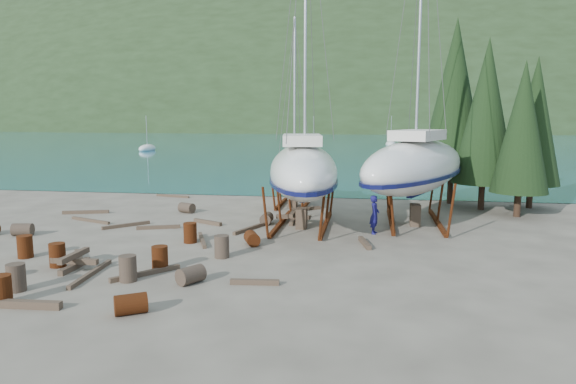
# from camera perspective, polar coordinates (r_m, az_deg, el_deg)

# --- Properties ---
(ground) EXTENTS (600.00, 600.00, 0.00)m
(ground) POSITION_cam_1_polar(r_m,az_deg,el_deg) (21.07, -7.43, -6.77)
(ground) COLOR #585046
(ground) RESTS_ON ground
(bay_water) EXTENTS (700.00, 700.00, 0.00)m
(bay_water) POSITION_cam_1_polar(r_m,az_deg,el_deg) (334.60, 7.97, 7.30)
(bay_water) COLOR #186279
(bay_water) RESTS_ON ground
(far_hill) EXTENTS (800.00, 360.00, 110.00)m
(far_hill) POSITION_cam_1_polar(r_m,az_deg,el_deg) (339.60, 7.98, 7.31)
(far_hill) COLOR #213018
(far_hill) RESTS_ON ground
(far_house_left) EXTENTS (6.60, 5.60, 5.60)m
(far_house_left) POSITION_cam_1_polar(r_m,az_deg,el_deg) (219.61, -8.61, 7.56)
(far_house_left) COLOR beige
(far_house_left) RESTS_ON ground
(far_house_center) EXTENTS (6.60, 5.60, 5.60)m
(far_house_center) POSITION_cam_1_polar(r_m,az_deg,el_deg) (211.11, 1.89, 7.62)
(far_house_center) COLOR beige
(far_house_center) RESTS_ON ground
(far_house_right) EXTENTS (6.60, 5.60, 5.60)m
(far_house_right) POSITION_cam_1_polar(r_m,az_deg,el_deg) (210.92, 15.62, 7.32)
(far_house_right) COLOR beige
(far_house_right) RESTS_ON ground
(cypress_near_right) EXTENTS (3.60, 3.60, 10.00)m
(cypress_near_right) POSITION_cam_1_polar(r_m,az_deg,el_deg) (32.22, 21.15, 8.36)
(cypress_near_right) COLOR black
(cypress_near_right) RESTS_ON ground
(cypress_mid_right) EXTENTS (3.06, 3.06, 8.50)m
(cypress_mid_right) POSITION_cam_1_polar(r_m,az_deg,el_deg) (30.63, 24.60, 6.56)
(cypress_mid_right) COLOR black
(cypress_mid_right) RESTS_ON ground
(cypress_back_left) EXTENTS (4.14, 4.14, 11.50)m
(cypress_back_left) POSITION_cam_1_polar(r_m,az_deg,el_deg) (33.93, 18.00, 9.95)
(cypress_back_left) COLOR black
(cypress_back_left) RESTS_ON ground
(cypress_far_right) EXTENTS (3.24, 3.24, 9.00)m
(cypress_far_right) POSITION_cam_1_polar(r_m,az_deg,el_deg) (33.93, 25.73, 7.08)
(cypress_far_right) COLOR black
(cypress_far_right) RESTS_ON ground
(moored_boat_left) EXTENTS (2.00, 5.00, 6.05)m
(moored_boat_left) POSITION_cam_1_polar(r_m,az_deg,el_deg) (87.34, -15.37, 4.69)
(moored_boat_left) COLOR white
(moored_boat_left) RESTS_ON ground
(moored_boat_mid) EXTENTS (2.00, 5.00, 6.05)m
(moored_boat_mid) POSITION_cam_1_polar(r_m,az_deg,el_deg) (99.73, 11.35, 5.24)
(moored_boat_mid) COLOR white
(moored_boat_mid) RESTS_ON ground
(moored_boat_far) EXTENTS (2.00, 5.00, 6.05)m
(moored_boat_far) POSITION_cam_1_polar(r_m,az_deg,el_deg) (130.34, 2.83, 6.07)
(moored_boat_far) COLOR white
(moored_boat_far) RESTS_ON ground
(large_sailboat_near) EXTENTS (4.88, 11.59, 17.70)m
(large_sailboat_near) POSITION_cam_1_polar(r_m,az_deg,el_deg) (25.61, 1.70, 2.47)
(large_sailboat_near) COLOR white
(large_sailboat_near) RESTS_ON ground
(large_sailboat_far) EXTENTS (7.74, 12.00, 18.37)m
(large_sailboat_far) POSITION_cam_1_polar(r_m,az_deg,el_deg) (27.03, 14.02, 2.85)
(large_sailboat_far) COLOR white
(large_sailboat_far) RESTS_ON ground
(small_sailboat_shore) EXTENTS (3.38, 7.40, 11.40)m
(small_sailboat_shore) POSITION_cam_1_polar(r_m,az_deg,el_deg) (31.64, 0.62, 1.83)
(small_sailboat_shore) COLOR white
(small_sailboat_shore) RESTS_ON ground
(worker) EXTENTS (0.51, 0.71, 1.83)m
(worker) POSITION_cam_1_polar(r_m,az_deg,el_deg) (24.48, 9.60, -2.50)
(worker) COLOR navy
(worker) RESTS_ON ground
(drum_0) EXTENTS (0.58, 0.58, 0.88)m
(drum_0) POSITION_cam_1_polar(r_m,az_deg,el_deg) (20.79, -24.25, -6.40)
(drum_0) COLOR #582E0F
(drum_0) RESTS_ON ground
(drum_1) EXTENTS (0.96, 1.05, 0.58)m
(drum_1) POSITION_cam_1_polar(r_m,az_deg,el_deg) (17.47, -10.74, -9.04)
(drum_1) COLOR #2D2823
(drum_1) RESTS_ON ground
(drum_3) EXTENTS (0.58, 0.58, 0.88)m
(drum_3) POSITION_cam_1_polar(r_m,az_deg,el_deg) (17.46, -29.24, -9.47)
(drum_3) COLOR #582E0F
(drum_3) RESTS_ON ground
(drum_5) EXTENTS (0.58, 0.58, 0.88)m
(drum_5) POSITION_cam_1_polar(r_m,az_deg,el_deg) (20.33, -7.37, -6.04)
(drum_5) COLOR #2D2823
(drum_5) RESTS_ON ground
(drum_6) EXTENTS (0.89, 1.04, 0.58)m
(drum_6) POSITION_cam_1_polar(r_m,az_deg,el_deg) (22.19, -4.02, -5.17)
(drum_6) COLOR #582E0F
(drum_6) RESTS_ON ground
(drum_8) EXTENTS (0.58, 0.58, 0.88)m
(drum_8) POSITION_cam_1_polar(r_m,az_deg,el_deg) (22.64, -27.18, -5.42)
(drum_8) COLOR #582E0F
(drum_8) RESTS_ON ground
(drum_9) EXTENTS (1.04, 0.88, 0.58)m
(drum_9) POSITION_cam_1_polar(r_m,az_deg,el_deg) (30.09, -11.19, -1.73)
(drum_9) COLOR #2D2823
(drum_9) RESTS_ON ground
(drum_10) EXTENTS (0.58, 0.58, 0.88)m
(drum_10) POSITION_cam_1_polar(r_m,az_deg,el_deg) (19.12, -14.05, -7.15)
(drum_10) COLOR #582E0F
(drum_10) RESTS_ON ground
(drum_11) EXTENTS (0.58, 0.88, 0.58)m
(drum_11) POSITION_cam_1_polar(r_m,az_deg,el_deg) (26.43, -2.39, -2.96)
(drum_11) COLOR #2D2823
(drum_11) RESTS_ON ground
(drum_12) EXTENTS (1.05, 0.96, 0.58)m
(drum_12) POSITION_cam_1_polar(r_m,az_deg,el_deg) (15.29, -17.06, -11.81)
(drum_12) COLOR #582E0F
(drum_12) RESTS_ON ground
(drum_14) EXTENTS (0.58, 0.58, 0.88)m
(drum_14) POSITION_cam_1_polar(r_m,az_deg,el_deg) (22.93, -10.82, -4.47)
(drum_14) COLOR #582E0F
(drum_14) RESTS_ON ground
(drum_15) EXTENTS (0.97, 0.74, 0.58)m
(drum_15) POSITION_cam_1_polar(r_m,az_deg,el_deg) (26.85, -27.40, -3.72)
(drum_15) COLOR #2D2823
(drum_15) RESTS_ON ground
(drum_16) EXTENTS (0.58, 0.58, 0.88)m
(drum_16) POSITION_cam_1_polar(r_m,az_deg,el_deg) (18.53, -27.97, -8.39)
(drum_16) COLOR #2D2823
(drum_16) RESTS_ON ground
(drum_17) EXTENTS (0.58, 0.58, 0.88)m
(drum_17) POSITION_cam_1_polar(r_m,az_deg,el_deg) (18.16, -17.37, -8.11)
(drum_17) COLOR #2D2823
(drum_17) RESTS_ON ground
(timber_0) EXTENTS (2.57, 0.73, 0.14)m
(timber_0) POSITION_cam_1_polar(r_m,az_deg,el_deg) (36.23, -12.69, -0.44)
(timber_0) COLOR brown
(timber_0) RESTS_ON ground
(timber_1) EXTENTS (0.58, 1.81, 0.19)m
(timber_1) POSITION_cam_1_polar(r_m,az_deg,el_deg) (22.42, 8.52, -5.61)
(timber_1) COLOR brown
(timber_1) RESTS_ON ground
(timber_2) EXTENTS (2.50, 0.90, 0.19)m
(timber_2) POSITION_cam_1_polar(r_m,az_deg,el_deg) (31.48, -21.55, -2.08)
(timber_2) COLOR brown
(timber_2) RESTS_ON ground
(timber_3) EXTENTS (0.38, 3.11, 0.15)m
(timber_3) POSITION_cam_1_polar(r_m,az_deg,el_deg) (19.28, -21.07, -8.46)
(timber_3) COLOR brown
(timber_3) RESTS_ON ground
(timber_4) EXTENTS (2.03, 0.87, 0.17)m
(timber_4) POSITION_cam_1_polar(r_m,az_deg,el_deg) (26.11, -14.20, -3.81)
(timber_4) COLOR brown
(timber_4) RESTS_ON ground
(timber_5) EXTENTS (1.80, 2.07, 0.16)m
(timber_5) POSITION_cam_1_polar(r_m,az_deg,el_deg) (18.72, -15.52, -8.68)
(timber_5) COLOR brown
(timber_5) RESTS_ON ground
(timber_6) EXTENTS (1.76, 1.23, 0.19)m
(timber_6) POSITION_cam_1_polar(r_m,az_deg,el_deg) (30.32, 1.92, -1.88)
(timber_6) COLOR brown
(timber_6) RESTS_ON ground
(timber_7) EXTENTS (1.63, 0.33, 0.17)m
(timber_7) POSITION_cam_1_polar(r_m,az_deg,el_deg) (17.14, -3.72, -9.95)
(timber_7) COLOR brown
(timber_7) RESTS_ON ground
(timber_8) EXTENTS (1.75, 1.04, 0.19)m
(timber_8) POSITION_cam_1_polar(r_m,az_deg,el_deg) (26.79, -8.93, -3.33)
(timber_8) COLOR brown
(timber_8) RESTS_ON ground
(timber_10) EXTENTS (1.17, 2.67, 0.16)m
(timber_10) POSITION_cam_1_polar(r_m,az_deg,el_deg) (25.19, -4.15, -4.03)
(timber_10) COLOR brown
(timber_10) RESTS_ON ground
(timber_11) EXTENTS (1.15, 2.45, 0.15)m
(timber_11) POSITION_cam_1_polar(r_m,az_deg,el_deg) (23.09, -9.52, -5.28)
(timber_11) COLOR brown
(timber_11) RESTS_ON ground
(timber_12) EXTENTS (1.27, 1.63, 0.17)m
(timber_12) POSITION_cam_1_polar(r_m,az_deg,el_deg) (21.65, -22.18, -6.68)
(timber_12) COLOR brown
(timber_12) RESTS_ON ground
(timber_15) EXTENTS (2.71, 1.20, 0.15)m
(timber_15) POSITION_cam_1_polar(r_m,az_deg,el_deg) (28.97, -21.11, -2.96)
(timber_15) COLOR brown
(timber_15) RESTS_ON ground
(timber_16) EXTENTS (2.81, 0.40, 0.23)m
(timber_16) POSITION_cam_1_polar(r_m,az_deg,el_deg) (17.08, -28.10, -10.92)
(timber_16) COLOR brown
(timber_16) RESTS_ON ground
(timber_17) EXTENTS (1.79, 1.89, 0.16)m
(timber_17) POSITION_cam_1_polar(r_m,az_deg,el_deg) (27.06, -17.53, -3.53)
(timber_17) COLOR brown
(timber_17) RESTS_ON ground
(timber_pile_fore) EXTENTS (1.80, 1.80, 0.60)m
(timber_pile_fore) POSITION_cam_1_polar(r_m,az_deg,el_deg) (20.26, -22.66, -7.09)
(timber_pile_fore) COLOR brown
(timber_pile_fore) RESTS_ON ground
(timber_pile_aft) EXTENTS (1.80, 1.80, 0.60)m
(timber_pile_aft) POSITION_cam_1_polar(r_m,az_deg,el_deg) (26.80, 0.60, -2.78)
(timber_pile_aft) COLOR brown
(timber_pile_aft) RESTS_ON ground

